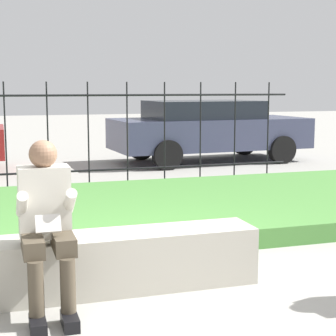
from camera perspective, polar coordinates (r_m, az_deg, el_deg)
The scene contains 6 objects.
ground_plane at distance 4.84m, azimuth -2.85°, elevation -11.99°, with size 60.00×60.00×0.00m, color #9E9B93.
stone_bench at distance 4.71m, azimuth -6.08°, elevation -9.81°, with size 2.50×0.46×0.48m.
person_seated_reader at distance 4.26m, azimuth -12.27°, elevation -5.06°, with size 0.42×0.73×1.28m.
grass_berm at distance 7.07m, azimuth -7.79°, elevation -4.63°, with size 9.57×3.41×0.21m.
iron_fence at distance 8.92m, azimuth -10.09°, elevation 3.26°, with size 7.57×0.03×1.75m.
car_parked_right at distance 12.65m, azimuth 4.10°, elevation 3.99°, with size 4.45×2.14×1.37m.
Camera 1 is at (-1.13, -4.39, 1.67)m, focal length 60.00 mm.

